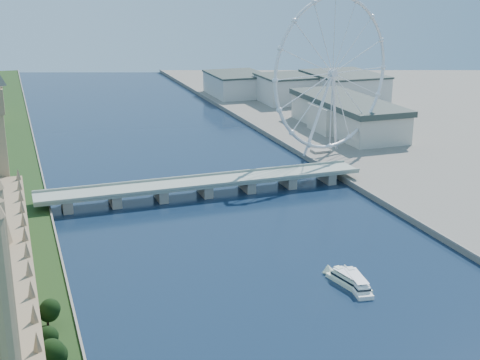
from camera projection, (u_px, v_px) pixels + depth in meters
name	position (u px, v px, depth m)	size (l,w,h in m)	color
parliament_range	(2.00, 276.00, 283.95)	(24.00, 200.00, 70.00)	tan
westminster_bridge	(205.00, 185.00, 445.07)	(220.00, 22.00, 9.50)	gray
london_eye	(333.00, 74.00, 514.58)	(113.60, 39.12, 124.30)	silver
county_hall	(346.00, 133.00, 619.47)	(54.00, 144.00, 35.00)	beige
city_skyline	(170.00, 100.00, 688.87)	(505.00, 280.00, 32.00)	beige
tour_boat_near	(349.00, 285.00, 316.98)	(7.44, 29.15, 6.43)	#E3EFCC
tour_boat_far	(356.00, 288.00, 314.54)	(7.63, 29.87, 6.60)	white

